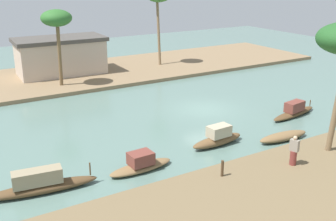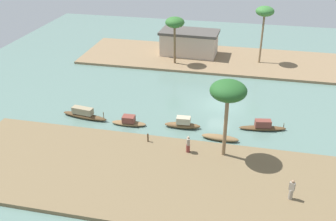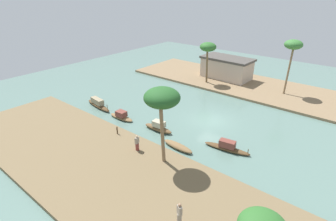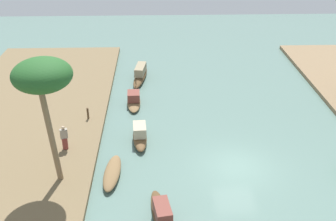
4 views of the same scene
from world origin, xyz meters
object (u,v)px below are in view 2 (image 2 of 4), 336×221
palm_tree_right_short (265,13)px  person_on_near_bank (188,145)px  sampan_with_red_awning (220,138)px  riverside_building (189,42)px  sampan_near_left_bank (263,126)px  palm_tree_right_tall (175,23)px  sampan_with_tall_canopy (84,114)px  mooring_post (148,138)px  person_by_mooring (291,190)px  sampan_upstream_small (183,124)px  palm_tree_left_near (228,92)px  sampan_open_hull (129,122)px

palm_tree_right_short → person_on_near_bank: bearing=-103.8°
sampan_with_red_awning → riverside_building: 23.16m
sampan_near_left_bank → palm_tree_right_tall: bearing=118.5°
sampan_with_tall_canopy → mooring_post: bearing=-16.4°
sampan_near_left_bank → palm_tree_right_tall: palm_tree_right_tall is taller
sampan_near_left_bank → person_by_mooring: 10.45m
sampan_upstream_small → palm_tree_left_near: (4.35, -4.41, 5.89)m
sampan_open_hull → person_on_near_bank: person_on_near_bank is taller
sampan_open_hull → sampan_with_red_awning: bearing=-7.8°
sampan_near_left_bank → person_on_near_bank: person_on_near_bank is taller
sampan_with_tall_canopy → riverside_building: bearing=78.0°
palm_tree_right_tall → palm_tree_right_short: (11.36, 3.14, 1.23)m
sampan_upstream_small → sampan_with_red_awning: (3.81, -1.46, -0.20)m
sampan_with_tall_canopy → riverside_building: riverside_building is taller
person_on_near_bank → mooring_post: (-3.84, 0.87, -0.31)m
person_on_near_bank → palm_tree_left_near: size_ratio=0.23×
sampan_upstream_small → mooring_post: sampan_upstream_small is taller
person_on_near_bank → sampan_near_left_bank: bearing=-64.3°
person_by_mooring → palm_tree_right_short: (-2.43, 28.51, 5.99)m
sampan_with_red_awning → person_on_near_bank: size_ratio=2.25×
sampan_upstream_small → riverside_building: bearing=94.3°
sampan_with_red_awning → palm_tree_right_tall: palm_tree_right_tall is taller
sampan_with_tall_canopy → palm_tree_right_short: 27.21m
sampan_with_tall_canopy → palm_tree_right_short: size_ratio=0.67×
sampan_open_hull → mooring_post: 4.16m
palm_tree_right_tall → riverside_building: size_ratio=0.76×
sampan_near_left_bank → riverside_building: bearing=109.1°
sampan_with_tall_canopy → person_on_near_bank: person_on_near_bank is taller
sampan_with_tall_canopy → mooring_post: 8.46m
person_by_mooring → palm_tree_right_short: 29.24m
sampan_near_left_bank → sampan_open_hull: bearing=178.7°
person_on_near_bank → riverside_building: size_ratio=0.19×
sampan_open_hull → sampan_upstream_small: sampan_upstream_small is taller
person_by_mooring → riverside_building: (-12.49, 29.58, 0.97)m
mooring_post → palm_tree_right_tall: 20.79m
sampan_upstream_small → palm_tree_left_near: palm_tree_left_near is taller
palm_tree_right_tall → riverside_building: 5.81m
sampan_open_hull → person_by_mooring: (14.98, -8.35, 0.74)m
sampan_with_red_awning → palm_tree_left_near: (0.54, -2.95, 6.09)m
sampan_near_left_bank → mooring_post: mooring_post is taller
person_by_mooring → riverside_building: riverside_building is taller
sampan_with_red_awning → riverside_building: bearing=110.3°
person_by_mooring → palm_tree_right_short: palm_tree_right_short is taller
mooring_post → palm_tree_left_near: size_ratio=0.12×
riverside_building → sampan_upstream_small: bearing=-80.0°
sampan_near_left_bank → sampan_with_red_awning: 4.75m
sampan_upstream_small → palm_tree_left_near: size_ratio=0.52×
sampan_open_hull → sampan_upstream_small: (5.35, 0.60, 0.08)m
palm_tree_right_short → sampan_upstream_small: bearing=-110.2°
sampan_with_tall_canopy → sampan_upstream_small: bearing=8.8°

